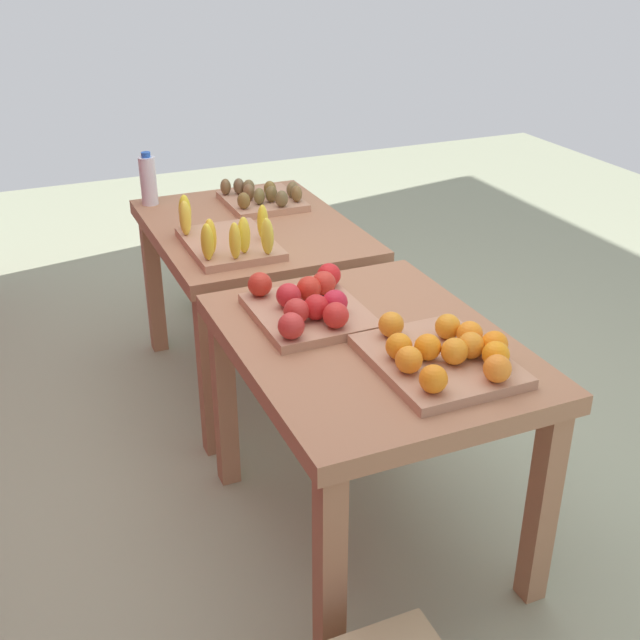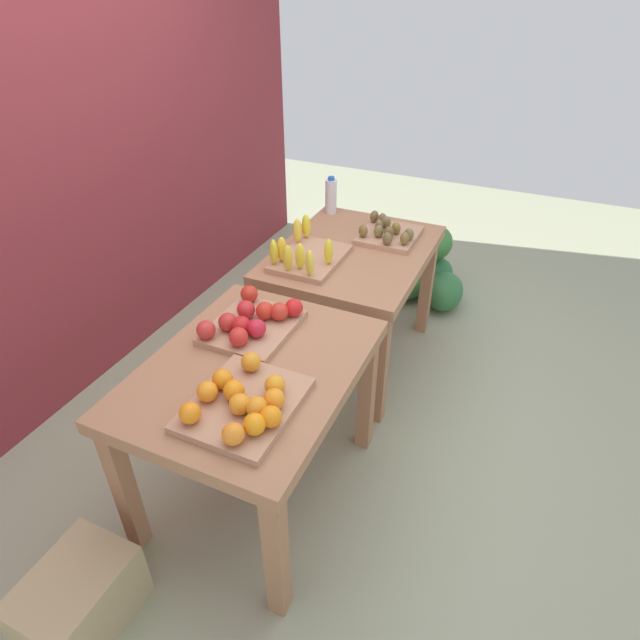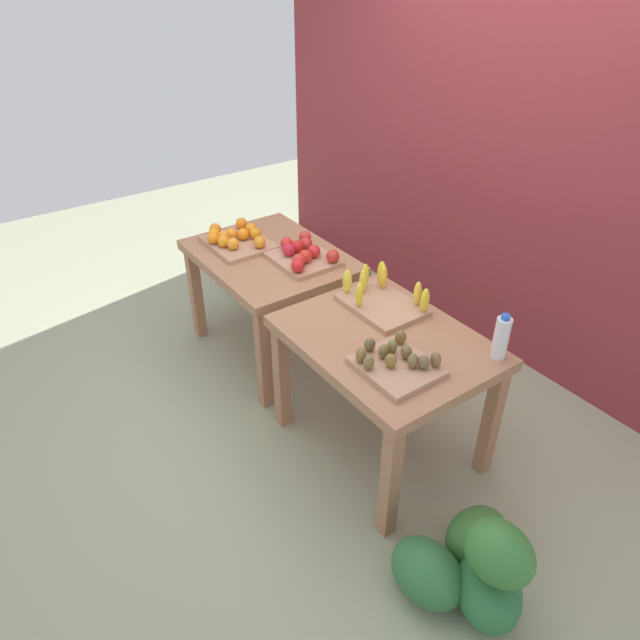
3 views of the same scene
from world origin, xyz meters
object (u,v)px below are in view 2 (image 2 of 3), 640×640
object	(u,v)px
display_table_left	(253,386)
cardboard_produce_box	(79,599)
orange_bin	(243,402)
kiwi_bin	(388,233)
watermelon_pile	(428,275)
apple_bin	(252,322)
banana_crate	(306,255)
water_bottle	(331,196)
display_table_right	(353,267)

from	to	relation	value
display_table_left	cardboard_produce_box	bearing A→B (deg)	159.53
orange_bin	kiwi_bin	size ratio (longest dim) A/B	1.24
watermelon_pile	cardboard_produce_box	bearing A→B (deg)	168.85
display_table_left	orange_bin	xyz separation A→B (m)	(-0.23, -0.11, 0.15)
orange_bin	cardboard_produce_box	world-z (taller)	orange_bin
orange_bin	display_table_left	bearing A→B (deg)	25.38
orange_bin	apple_bin	xyz separation A→B (m)	(0.44, 0.23, 0.00)
orange_bin	cardboard_produce_box	bearing A→B (deg)	144.43
orange_bin	apple_bin	size ratio (longest dim) A/B	1.07
kiwi_bin	cardboard_produce_box	distance (m)	2.27
watermelon_pile	display_table_left	bearing A→B (deg)	172.76
banana_crate	display_table_left	bearing A→B (deg)	-168.68
water_bottle	apple_bin	bearing A→B (deg)	-171.22
apple_bin	water_bottle	distance (m)	1.35
display_table_left	display_table_right	world-z (taller)	same
display_table_right	apple_bin	xyz separation A→B (m)	(-0.91, 0.12, 0.15)
apple_bin	kiwi_bin	distance (m)	1.15
display_table_left	apple_bin	size ratio (longest dim) A/B	2.48
display_table_right	banana_crate	world-z (taller)	banana_crate
display_table_left	display_table_right	distance (m)	1.12
display_table_left	water_bottle	world-z (taller)	water_bottle
kiwi_bin	cardboard_produce_box	size ratio (longest dim) A/B	0.91
apple_bin	display_table_left	bearing A→B (deg)	-150.98
banana_crate	display_table_right	bearing A→B (deg)	-35.31
display_table_left	banana_crate	bearing A→B (deg)	11.32
display_table_right	orange_bin	size ratio (longest dim) A/B	2.32
display_table_right	water_bottle	distance (m)	0.58
apple_bin	cardboard_produce_box	bearing A→B (deg)	169.76
apple_bin	water_bottle	bearing A→B (deg)	8.78
display_table_left	apple_bin	bearing A→B (deg)	29.02
watermelon_pile	cardboard_produce_box	size ratio (longest dim) A/B	1.57
banana_crate	kiwi_bin	world-z (taller)	banana_crate
cardboard_produce_box	display_table_right	bearing A→B (deg)	-8.86
kiwi_bin	banana_crate	bearing A→B (deg)	146.69
display_table_right	watermelon_pile	xyz separation A→B (m)	(0.90, -0.26, -0.45)
banana_crate	cardboard_produce_box	world-z (taller)	banana_crate
kiwi_bin	watermelon_pile	distance (m)	0.91
apple_bin	cardboard_produce_box	size ratio (longest dim) A/B	1.05
orange_bin	banana_crate	xyz separation A→B (m)	(1.10, 0.28, 0.00)
banana_crate	watermelon_pile	bearing A→B (deg)	-20.66
orange_bin	banana_crate	world-z (taller)	banana_crate
banana_crate	apple_bin	bearing A→B (deg)	-175.00
display_table_left	kiwi_bin	distance (m)	1.35
apple_bin	kiwi_bin	world-z (taller)	apple_bin
apple_bin	orange_bin	bearing A→B (deg)	-152.85
apple_bin	kiwi_bin	xyz separation A→B (m)	(1.12, -0.24, -0.01)
display_table_left	kiwi_bin	bearing A→B (deg)	-5.48
apple_bin	banana_crate	size ratio (longest dim) A/B	0.94
kiwi_bin	orange_bin	bearing A→B (deg)	179.33
display_table_left	water_bottle	size ratio (longest dim) A/B	4.44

